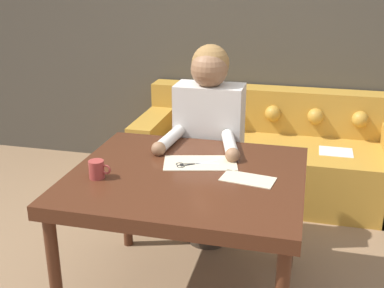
{
  "coord_description": "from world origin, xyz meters",
  "views": [
    {
      "loc": [
        0.51,
        -2.04,
        1.74
      ],
      "look_at": [
        -0.06,
        0.26,
        0.87
      ],
      "focal_mm": 45.0,
      "sensor_mm": 36.0,
      "label": 1
    }
  ],
  "objects_px": {
    "dining_table": "(187,187)",
    "couch": "(269,157)",
    "person": "(209,145)",
    "scissors": "(190,165)",
    "mug": "(97,169)"
  },
  "relations": [
    {
      "from": "dining_table",
      "to": "couch",
      "type": "distance_m",
      "value": 1.6
    },
    {
      "from": "dining_table",
      "to": "person",
      "type": "bearing_deg",
      "value": 92.02
    },
    {
      "from": "dining_table",
      "to": "person",
      "type": "distance_m",
      "value": 0.64
    },
    {
      "from": "dining_table",
      "to": "scissors",
      "type": "distance_m",
      "value": 0.13
    },
    {
      "from": "dining_table",
      "to": "scissors",
      "type": "relative_size",
      "value": 5.24
    },
    {
      "from": "scissors",
      "to": "couch",
      "type": "bearing_deg",
      "value": 77.88
    },
    {
      "from": "scissors",
      "to": "person",
      "type": "bearing_deg",
      "value": 91.22
    },
    {
      "from": "couch",
      "to": "person",
      "type": "bearing_deg",
      "value": -109.58
    },
    {
      "from": "dining_table",
      "to": "scissors",
      "type": "bearing_deg",
      "value": 96.02
    },
    {
      "from": "dining_table",
      "to": "scissors",
      "type": "height_order",
      "value": "scissors"
    },
    {
      "from": "couch",
      "to": "mug",
      "type": "bearing_deg",
      "value": -112.7
    },
    {
      "from": "scissors",
      "to": "mug",
      "type": "height_order",
      "value": "mug"
    },
    {
      "from": "scissors",
      "to": "mug",
      "type": "distance_m",
      "value": 0.48
    },
    {
      "from": "dining_table",
      "to": "person",
      "type": "height_order",
      "value": "person"
    },
    {
      "from": "couch",
      "to": "mug",
      "type": "relative_size",
      "value": 18.54
    }
  ]
}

